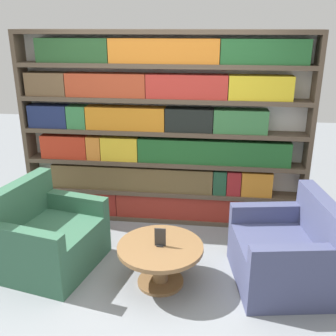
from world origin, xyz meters
TOP-DOWN VIEW (x-y plane):
  - ground_plane at (0.00, 0.00)m, footprint 14.00×14.00m
  - bookshelf at (-0.01, 1.45)m, footprint 3.34×0.30m
  - armchair_left at (-1.00, 0.28)m, footprint 0.99×1.07m
  - armchair_right at (1.29, 0.28)m, footprint 0.95×1.03m
  - coffee_table at (0.15, 0.12)m, footprint 0.79×0.79m
  - table_sign at (0.15, 0.12)m, footprint 0.10×0.06m

SIDE VIEW (x-z plane):
  - ground_plane at x=0.00m, z-range 0.00..0.00m
  - coffee_table at x=0.15m, z-range 0.09..0.49m
  - armchair_left at x=-1.00m, z-range -0.13..0.73m
  - armchair_right at x=1.29m, z-range -0.13..0.73m
  - table_sign at x=0.15m, z-range 0.39..0.57m
  - bookshelf at x=-0.01m, z-range -0.01..2.24m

